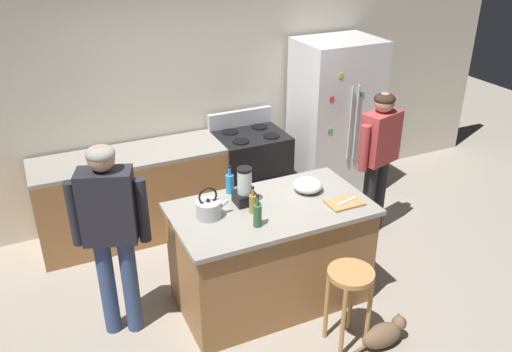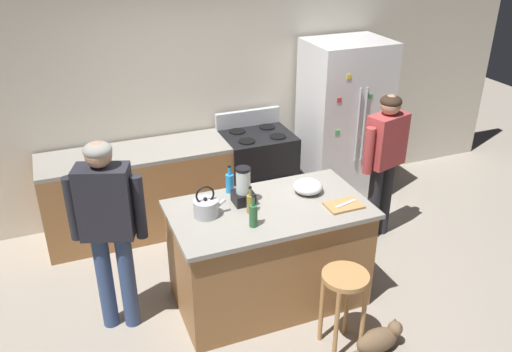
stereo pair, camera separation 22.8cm
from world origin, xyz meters
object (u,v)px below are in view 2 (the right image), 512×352
object	(u,v)px
refrigerator	(343,122)
stove_range	(257,172)
person_by_sink_right	(385,154)
tea_kettle	(206,207)
kitchen_island	(269,254)
cat	(379,339)
cutting_board	(344,205)
person_by_island_left	(108,221)
chef_knife	(346,203)
blender_appliance	(243,188)
bottle_vinegar	(250,203)
bar_stool	(344,292)
bottle_olive_oil	(253,215)
bottle_soda	(230,182)
mixing_bowl	(308,186)

from	to	relation	value
refrigerator	stove_range	distance (m)	1.16
person_by_sink_right	tea_kettle	world-z (taller)	person_by_sink_right
kitchen_island	cat	xyz separation A→B (m)	(0.56, -0.91, -0.36)
stove_range	cutting_board	bearing A→B (deg)	-87.50
cutting_board	person_by_island_left	bearing A→B (deg)	168.74
chef_knife	tea_kettle	bearing A→B (deg)	151.47
kitchen_island	refrigerator	distance (m)	2.22
chef_knife	blender_appliance	bearing A→B (deg)	140.12
cat	bottle_vinegar	world-z (taller)	bottle_vinegar
stove_range	cutting_board	world-z (taller)	stove_range
refrigerator	tea_kettle	size ratio (longest dim) A/B	6.82
bar_stool	bottle_vinegar	distance (m)	1.00
kitchen_island	person_by_island_left	world-z (taller)	person_by_island_left
cat	tea_kettle	size ratio (longest dim) A/B	1.88
blender_appliance	tea_kettle	xyz separation A→B (m)	(-0.35, -0.09, -0.06)
kitchen_island	bottle_olive_oil	world-z (taller)	bottle_olive_oil
stove_range	tea_kettle	distance (m)	1.86
cat	stove_range	bearing A→B (deg)	91.44
bar_stool	bottle_soda	xyz separation A→B (m)	(-0.52, 1.13, 0.49)
refrigerator	cat	xyz separation A→B (m)	(-1.00, -2.41, -0.83)
kitchen_island	person_by_island_left	bearing A→B (deg)	173.01
tea_kettle	cutting_board	world-z (taller)	tea_kettle
tea_kettle	cutting_board	distance (m)	1.14
bar_stool	blender_appliance	bearing A→B (deg)	117.64
kitchen_island	bottle_soda	xyz separation A→B (m)	(-0.21, 0.38, 0.56)
person_by_island_left	blender_appliance	size ratio (longest dim) A/B	5.11
person_by_island_left	stove_range	bearing A→B (deg)	37.54
mixing_bowl	cutting_board	size ratio (longest dim) A/B	0.86
blender_appliance	refrigerator	bearing A→B (deg)	37.77
kitchen_island	bottle_olive_oil	distance (m)	0.65
blender_appliance	cutting_board	xyz separation A→B (m)	(0.75, -0.36, -0.13)
bar_stool	stove_range	bearing A→B (deg)	84.95
stove_range	cat	size ratio (longest dim) A/B	2.16
refrigerator	kitchen_island	bearing A→B (deg)	-136.26
kitchen_island	bar_stool	distance (m)	0.81
person_by_island_left	cat	size ratio (longest dim) A/B	3.21
person_by_island_left	cutting_board	distance (m)	1.89
refrigerator	bar_stool	bearing A→B (deg)	-119.34
stove_range	chef_knife	xyz separation A→B (m)	(0.10, -1.74, 0.48)
bottle_soda	refrigerator	bearing A→B (deg)	32.26
cat	blender_appliance	size ratio (longest dim) A/B	1.59
person_by_sink_right	bar_stool	world-z (taller)	person_by_sink_right
kitchen_island	bottle_soda	distance (m)	0.71
blender_appliance	bottle_olive_oil	xyz separation A→B (m)	(-0.06, -0.37, -0.04)
tea_kettle	bottle_olive_oil	bearing A→B (deg)	-43.76
bar_stool	chef_knife	world-z (taller)	chef_knife
cat	tea_kettle	xyz separation A→B (m)	(-1.09, 0.97, 0.91)
person_by_sink_right	cat	distance (m)	1.91
blender_appliance	mixing_bowl	xyz separation A→B (m)	(0.58, -0.04, -0.08)
bottle_soda	bottle_olive_oil	size ratio (longest dim) A/B	0.93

